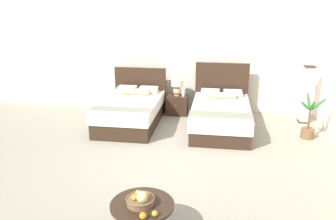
{
  "coord_description": "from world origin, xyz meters",
  "views": [
    {
      "loc": [
        0.87,
        -5.56,
        2.76
      ],
      "look_at": [
        0.02,
        0.53,
        0.8
      ],
      "focal_mm": 37.18,
      "sensor_mm": 36.0,
      "label": 1
    }
  ],
  "objects_px": {
    "bed_near_corner": "(221,115)",
    "floor_lamp_corner": "(306,95)",
    "coffee_table": "(142,212)",
    "nightstand": "(177,105)",
    "vase": "(183,93)",
    "loose_orange": "(143,216)",
    "bed_near_window": "(131,111)",
    "fruit_bowl": "(141,200)",
    "loose_apple": "(155,214)",
    "table_lamp": "(177,86)",
    "potted_palm": "(308,126)"
  },
  "relations": [
    {
      "from": "vase",
      "to": "potted_palm",
      "type": "relative_size",
      "value": 0.19
    },
    {
      "from": "table_lamp",
      "to": "loose_apple",
      "type": "distance_m",
      "value": 5.02
    },
    {
      "from": "bed_near_window",
      "to": "nightstand",
      "type": "distance_m",
      "value": 1.3
    },
    {
      "from": "vase",
      "to": "nightstand",
      "type": "bearing_deg",
      "value": 165.86
    },
    {
      "from": "bed_near_corner",
      "to": "fruit_bowl",
      "type": "relative_size",
      "value": 6.48
    },
    {
      "from": "fruit_bowl",
      "to": "floor_lamp_corner",
      "type": "relative_size",
      "value": 0.26
    },
    {
      "from": "coffee_table",
      "to": "floor_lamp_corner",
      "type": "relative_size",
      "value": 0.57
    },
    {
      "from": "bed_near_window",
      "to": "vase",
      "type": "distance_m",
      "value": 1.42
    },
    {
      "from": "loose_orange",
      "to": "table_lamp",
      "type": "bearing_deg",
      "value": 92.26
    },
    {
      "from": "nightstand",
      "to": "table_lamp",
      "type": "distance_m",
      "value": 0.48
    },
    {
      "from": "bed_near_window",
      "to": "table_lamp",
      "type": "height_order",
      "value": "bed_near_window"
    },
    {
      "from": "floor_lamp_corner",
      "to": "nightstand",
      "type": "bearing_deg",
      "value": 176.69
    },
    {
      "from": "fruit_bowl",
      "to": "potted_palm",
      "type": "bearing_deg",
      "value": 52.53
    },
    {
      "from": "vase",
      "to": "fruit_bowl",
      "type": "bearing_deg",
      "value": -90.5
    },
    {
      "from": "loose_orange",
      "to": "potted_palm",
      "type": "xyz_separation_m",
      "value": [
        2.67,
        3.86,
        -0.23
      ]
    },
    {
      "from": "vase",
      "to": "potted_palm",
      "type": "distance_m",
      "value": 2.96
    },
    {
      "from": "loose_orange",
      "to": "floor_lamp_corner",
      "type": "height_order",
      "value": "floor_lamp_corner"
    },
    {
      "from": "nightstand",
      "to": "floor_lamp_corner",
      "type": "xyz_separation_m",
      "value": [
        3.02,
        -0.17,
        0.43
      ]
    },
    {
      "from": "loose_apple",
      "to": "bed_near_window",
      "type": "bearing_deg",
      "value": 107.27
    },
    {
      "from": "nightstand",
      "to": "coffee_table",
      "type": "xyz_separation_m",
      "value": [
        0.13,
        -4.76,
        0.09
      ]
    },
    {
      "from": "nightstand",
      "to": "floor_lamp_corner",
      "type": "bearing_deg",
      "value": -3.31
    },
    {
      "from": "nightstand",
      "to": "fruit_bowl",
      "type": "height_order",
      "value": "fruit_bowl"
    },
    {
      "from": "fruit_bowl",
      "to": "loose_apple",
      "type": "xyz_separation_m",
      "value": [
        0.2,
        -0.2,
        -0.04
      ]
    },
    {
      "from": "loose_apple",
      "to": "potted_palm",
      "type": "xyz_separation_m",
      "value": [
        2.55,
        3.79,
        -0.22
      ]
    },
    {
      "from": "table_lamp",
      "to": "vase",
      "type": "relative_size",
      "value": 2.23
    },
    {
      "from": "bed_near_corner",
      "to": "fruit_bowl",
      "type": "distance_m",
      "value": 4.04
    },
    {
      "from": "nightstand",
      "to": "vase",
      "type": "xyz_separation_m",
      "value": [
        0.16,
        -0.04,
        0.33
      ]
    },
    {
      "from": "coffee_table",
      "to": "loose_apple",
      "type": "bearing_deg",
      "value": -49.64
    },
    {
      "from": "floor_lamp_corner",
      "to": "potted_palm",
      "type": "xyz_separation_m",
      "value": [
        -0.15,
        -1.02,
        -0.4
      ]
    },
    {
      "from": "table_lamp",
      "to": "loose_orange",
      "type": "distance_m",
      "value": 5.08
    },
    {
      "from": "loose_apple",
      "to": "table_lamp",
      "type": "bearing_deg",
      "value": 93.66
    },
    {
      "from": "bed_near_corner",
      "to": "floor_lamp_corner",
      "type": "xyz_separation_m",
      "value": [
        1.95,
        0.69,
        0.35
      ]
    },
    {
      "from": "bed_near_window",
      "to": "fruit_bowl",
      "type": "distance_m",
      "value": 4.06
    },
    {
      "from": "floor_lamp_corner",
      "to": "potted_palm",
      "type": "distance_m",
      "value": 1.11
    },
    {
      "from": "loose_orange",
      "to": "nightstand",
      "type": "bearing_deg",
      "value": 92.27
    },
    {
      "from": "loose_apple",
      "to": "floor_lamp_corner",
      "type": "xyz_separation_m",
      "value": [
        2.7,
        4.81,
        0.18
      ]
    },
    {
      "from": "table_lamp",
      "to": "loose_orange",
      "type": "bearing_deg",
      "value": -87.74
    },
    {
      "from": "coffee_table",
      "to": "table_lamp",
      "type": "bearing_deg",
      "value": 91.54
    },
    {
      "from": "vase",
      "to": "loose_orange",
      "type": "height_order",
      "value": "vase"
    },
    {
      "from": "nightstand",
      "to": "floor_lamp_corner",
      "type": "distance_m",
      "value": 3.05
    },
    {
      "from": "vase",
      "to": "coffee_table",
      "type": "xyz_separation_m",
      "value": [
        -0.03,
        -4.72,
        -0.24
      ]
    },
    {
      "from": "coffee_table",
      "to": "nightstand",
      "type": "bearing_deg",
      "value": 91.54
    },
    {
      "from": "loose_orange",
      "to": "bed_near_window",
      "type": "bearing_deg",
      "value": 105.49
    },
    {
      "from": "bed_near_window",
      "to": "vase",
      "type": "height_order",
      "value": "bed_near_window"
    },
    {
      "from": "vase",
      "to": "coffee_table",
      "type": "bearing_deg",
      "value": -90.37
    },
    {
      "from": "nightstand",
      "to": "vase",
      "type": "bearing_deg",
      "value": -14.14
    },
    {
      "from": "vase",
      "to": "loose_orange",
      "type": "bearing_deg",
      "value": -89.52
    },
    {
      "from": "bed_near_window",
      "to": "loose_orange",
      "type": "relative_size",
      "value": 26.4
    },
    {
      "from": "nightstand",
      "to": "floor_lamp_corner",
      "type": "height_order",
      "value": "floor_lamp_corner"
    },
    {
      "from": "nightstand",
      "to": "vase",
      "type": "relative_size",
      "value": 2.91
    }
  ]
}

